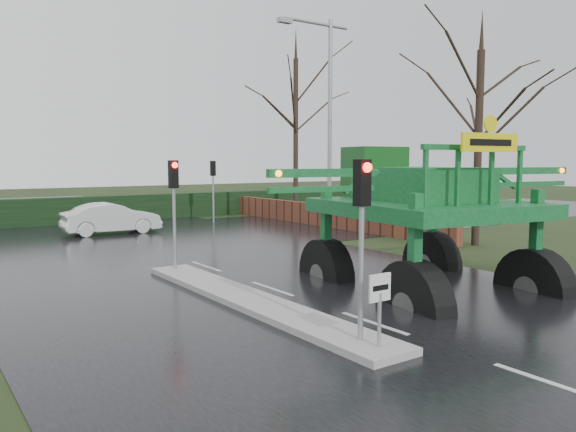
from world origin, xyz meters
TOP-DOWN VIEW (x-y plane):
  - ground at (0.00, 0.00)m, footprint 140.00×140.00m
  - road_main at (0.00, 10.00)m, footprint 14.00×80.00m
  - road_cross at (0.00, 16.00)m, footprint 80.00×12.00m
  - median_island at (-1.30, 3.00)m, footprint 1.20×10.00m
  - hedge_row at (0.00, 24.00)m, footprint 44.00×0.90m
  - brick_wall at (10.50, 16.00)m, footprint 0.40×20.00m
  - keep_left_sign at (-1.30, -1.50)m, footprint 0.50×0.07m
  - traffic_signal_near at (-1.30, -1.01)m, footprint 0.26×0.33m
  - traffic_signal_mid at (-1.30, 7.49)m, footprint 0.26×0.33m
  - traffic_signal_far at (6.50, 20.01)m, footprint 0.26×0.33m
  - street_light_right at (8.19, 12.00)m, footprint 3.85×0.30m
  - tree_right_near at (11.50, 6.00)m, footprint 5.60×5.60m
  - tree_right_far at (13.00, 21.00)m, footprint 7.00×7.00m
  - crop_sprayer at (1.76, 0.71)m, footprint 10.23×7.02m
  - white_sedan at (0.12, 18.25)m, footprint 4.59×1.74m

SIDE VIEW (x-z plane):
  - ground at x=0.00m, z-range 0.00..0.00m
  - white_sedan at x=0.12m, z-range -0.75..0.75m
  - road_main at x=0.00m, z-range -0.01..0.01m
  - road_cross at x=0.00m, z-range 0.00..0.02m
  - median_island at x=-1.30m, z-range 0.01..0.17m
  - brick_wall at x=10.50m, z-range 0.00..1.20m
  - hedge_row at x=0.00m, z-range 0.00..1.50m
  - keep_left_sign at x=-1.30m, z-range 0.38..1.73m
  - traffic_signal_near at x=-1.30m, z-range 0.83..4.35m
  - traffic_signal_mid at x=-1.30m, z-range 0.83..4.35m
  - traffic_signal_far at x=6.50m, z-range 0.83..4.35m
  - crop_sprayer at x=1.76m, z-range -0.16..5.61m
  - tree_right_near at x=11.50m, z-range 0.38..10.02m
  - street_light_right at x=8.19m, z-range 0.99..10.99m
  - tree_right_far at x=13.00m, z-range 0.47..12.52m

